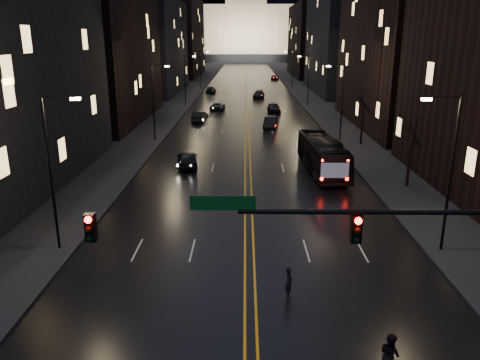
{
  "coord_description": "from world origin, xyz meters",
  "views": [
    {
      "loc": [
        -0.27,
        -14.64,
        11.75
      ],
      "look_at": [
        -0.57,
        13.38,
        3.24
      ],
      "focal_mm": 35.0,
      "sensor_mm": 36.0,
      "label": 1
    }
  ],
  "objects_px": {
    "traffic_signal": "(426,242)",
    "bus": "(323,155)",
    "receding_car_a": "(270,123)",
    "oncoming_car_a": "(187,159)",
    "pedestrian_a": "(289,282)",
    "oncoming_car_b": "(200,117)",
    "pedestrian_b": "(390,354)"
  },
  "relations": [
    {
      "from": "oncoming_car_a",
      "to": "bus",
      "type": "bearing_deg",
      "value": 165.14
    },
    {
      "from": "oncoming_car_a",
      "to": "pedestrian_a",
      "type": "xyz_separation_m",
      "value": [
        7.59,
        -23.34,
        -0.04
      ]
    },
    {
      "from": "bus",
      "to": "oncoming_car_b",
      "type": "relative_size",
      "value": 2.37
    },
    {
      "from": "receding_car_a",
      "to": "pedestrian_a",
      "type": "xyz_separation_m",
      "value": [
        -1.35,
        -43.32,
        -0.01
      ]
    },
    {
      "from": "traffic_signal",
      "to": "pedestrian_a",
      "type": "distance_m",
      "value": 7.78
    },
    {
      "from": "oncoming_car_a",
      "to": "pedestrian_b",
      "type": "bearing_deg",
      "value": 102.78
    },
    {
      "from": "bus",
      "to": "pedestrian_a",
      "type": "relative_size",
      "value": 7.4
    },
    {
      "from": "oncoming_car_a",
      "to": "pedestrian_a",
      "type": "distance_m",
      "value": 24.54
    },
    {
      "from": "bus",
      "to": "oncoming_car_a",
      "type": "xyz_separation_m",
      "value": [
        -12.57,
        1.56,
        -0.77
      ]
    },
    {
      "from": "pedestrian_b",
      "to": "bus",
      "type": "bearing_deg",
      "value": -27.78
    },
    {
      "from": "oncoming_car_a",
      "to": "pedestrian_a",
      "type": "height_order",
      "value": "oncoming_car_a"
    },
    {
      "from": "oncoming_car_a",
      "to": "pedestrian_a",
      "type": "bearing_deg",
      "value": 100.23
    },
    {
      "from": "traffic_signal",
      "to": "pedestrian_a",
      "type": "xyz_separation_m",
      "value": [
        -4.08,
        5.0,
        -4.34
      ]
    },
    {
      "from": "oncoming_car_b",
      "to": "pedestrian_b",
      "type": "distance_m",
      "value": 54.83
    },
    {
      "from": "pedestrian_a",
      "to": "bus",
      "type": "bearing_deg",
      "value": -14.58
    },
    {
      "from": "bus",
      "to": "pedestrian_b",
      "type": "relative_size",
      "value": 6.69
    },
    {
      "from": "receding_car_a",
      "to": "traffic_signal",
      "type": "bearing_deg",
      "value": -78.95
    },
    {
      "from": "traffic_signal",
      "to": "pedestrian_a",
      "type": "bearing_deg",
      "value": 129.22
    },
    {
      "from": "bus",
      "to": "oncoming_car_b",
      "type": "height_order",
      "value": "bus"
    },
    {
      "from": "oncoming_car_b",
      "to": "receding_car_a",
      "type": "relative_size",
      "value": 1.02
    },
    {
      "from": "oncoming_car_a",
      "to": "oncoming_car_b",
      "type": "relative_size",
      "value": 0.99
    },
    {
      "from": "traffic_signal",
      "to": "oncoming_car_b",
      "type": "relative_size",
      "value": 3.63
    },
    {
      "from": "pedestrian_a",
      "to": "traffic_signal",
      "type": "bearing_deg",
      "value": -142.48
    },
    {
      "from": "traffic_signal",
      "to": "pedestrian_b",
      "type": "xyz_separation_m",
      "value": [
        -0.92,
        -0.3,
        -4.26
      ]
    },
    {
      "from": "oncoming_car_b",
      "to": "receding_car_a",
      "type": "distance_m",
      "value": 11.19
    },
    {
      "from": "traffic_signal",
      "to": "bus",
      "type": "relative_size",
      "value": 1.53
    },
    {
      "from": "oncoming_car_a",
      "to": "receding_car_a",
      "type": "xyz_separation_m",
      "value": [
        8.94,
        19.98,
        -0.03
      ]
    },
    {
      "from": "receding_car_a",
      "to": "pedestrian_b",
      "type": "xyz_separation_m",
      "value": [
        1.81,
        -48.62,
        0.07
      ]
    },
    {
      "from": "pedestrian_a",
      "to": "pedestrian_b",
      "type": "bearing_deg",
      "value": -150.9
    },
    {
      "from": "oncoming_car_b",
      "to": "traffic_signal",
      "type": "bearing_deg",
      "value": 109.08
    },
    {
      "from": "oncoming_car_b",
      "to": "bus",
      "type": "bearing_deg",
      "value": 122.93
    },
    {
      "from": "oncoming_car_b",
      "to": "receding_car_a",
      "type": "xyz_separation_m",
      "value": [
        10.05,
        -4.9,
        -0.01
      ]
    }
  ]
}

